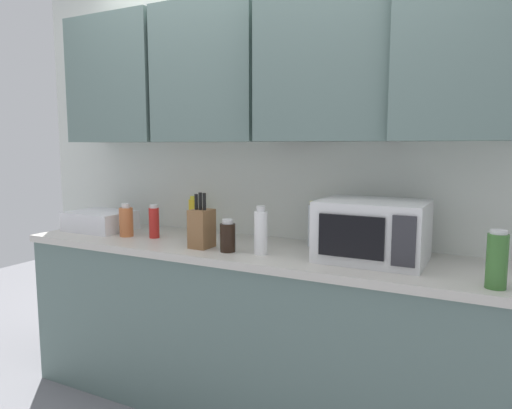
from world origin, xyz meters
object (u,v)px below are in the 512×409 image
(bottle_soy_dark, at_px, (228,236))
(bottle_clear_tall, at_px, (315,224))
(dish_rack, at_px, (100,221))
(bottle_spice_jar, at_px, (126,221))
(knife_block, at_px, (202,228))
(bottle_red_sauce, at_px, (154,222))
(bottle_white_jar, at_px, (261,232))
(microwave, at_px, (372,231))
(bottle_yellow_mustard, at_px, (193,216))
(bottle_green_oil, at_px, (497,260))

(bottle_soy_dark, distance_m, bottle_clear_tall, 0.47)
(dish_rack, relative_size, bottle_spice_jar, 1.95)
(bottle_soy_dark, xyz_separation_m, bottle_clear_tall, (0.34, 0.33, 0.04))
(bottle_spice_jar, bearing_deg, knife_block, -5.29)
(bottle_soy_dark, distance_m, bottle_red_sauce, 0.57)
(bottle_soy_dark, relative_size, bottle_clear_tall, 0.69)
(knife_block, height_order, bottle_soy_dark, knife_block)
(bottle_white_jar, xyz_separation_m, bottle_clear_tall, (0.17, 0.30, 0.00))
(bottle_white_jar, height_order, bottle_soy_dark, bottle_white_jar)
(microwave, bearing_deg, bottle_spice_jar, -176.88)
(bottle_red_sauce, xyz_separation_m, bottle_clear_tall, (0.90, 0.21, 0.02))
(bottle_clear_tall, height_order, bottle_yellow_mustard, bottle_clear_tall)
(microwave, bearing_deg, bottle_green_oil, -22.46)
(bottle_soy_dark, relative_size, bottle_red_sauce, 0.86)
(bottle_soy_dark, relative_size, bottle_yellow_mustard, 0.73)
(bottle_green_oil, bearing_deg, bottle_spice_jar, 175.98)
(microwave, height_order, bottle_clear_tall, microwave)
(bottle_green_oil, xyz_separation_m, bottle_clear_tall, (-0.86, 0.39, 0.01))
(knife_block, bearing_deg, bottle_yellow_mustard, 130.89)
(bottle_red_sauce, relative_size, bottle_clear_tall, 0.81)
(knife_block, bearing_deg, bottle_white_jar, 0.96)
(bottle_spice_jar, relative_size, bottle_clear_tall, 0.81)
(bottle_spice_jar, bearing_deg, microwave, 3.12)
(microwave, height_order, knife_block, knife_block)
(dish_rack, xyz_separation_m, bottle_yellow_mustard, (0.58, 0.18, 0.05))
(dish_rack, bearing_deg, microwave, 0.08)
(microwave, distance_m, knife_block, 0.87)
(bottle_soy_dark, bearing_deg, bottle_yellow_mustard, 142.89)
(knife_block, height_order, bottle_white_jar, knife_block)
(dish_rack, distance_m, bottle_green_oil, 2.23)
(dish_rack, relative_size, bottle_green_oil, 1.72)
(bottle_white_jar, bearing_deg, microwave, 13.59)
(microwave, distance_m, bottle_green_oil, 0.56)
(knife_block, bearing_deg, dish_rack, 171.47)
(bottle_spice_jar, bearing_deg, bottle_clear_tall, 13.17)
(bottle_red_sauce, bearing_deg, bottle_yellow_mustard, 60.89)
(bottle_white_jar, distance_m, bottle_red_sauce, 0.74)
(bottle_red_sauce, bearing_deg, bottle_spice_jar, -167.25)
(bottle_white_jar, xyz_separation_m, bottle_yellow_mustard, (-0.61, 0.30, -0.00))
(bottle_soy_dark, bearing_deg, bottle_green_oil, -2.94)
(bottle_spice_jar, relative_size, bottle_white_jar, 0.81)
(dish_rack, relative_size, bottle_soy_dark, 2.29)
(dish_rack, distance_m, bottle_soy_dark, 1.03)
(bottle_white_jar, relative_size, bottle_yellow_mustard, 1.05)
(dish_rack, xyz_separation_m, bottle_green_oil, (2.22, -0.21, 0.05))
(bottle_green_oil, relative_size, bottle_clear_tall, 0.93)
(microwave, height_order, bottle_yellow_mustard, microwave)
(bottle_white_jar, relative_size, bottle_red_sauce, 1.24)
(bottle_white_jar, xyz_separation_m, bottle_red_sauce, (-0.73, 0.09, -0.02))
(bottle_white_jar, bearing_deg, bottle_green_oil, -4.97)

